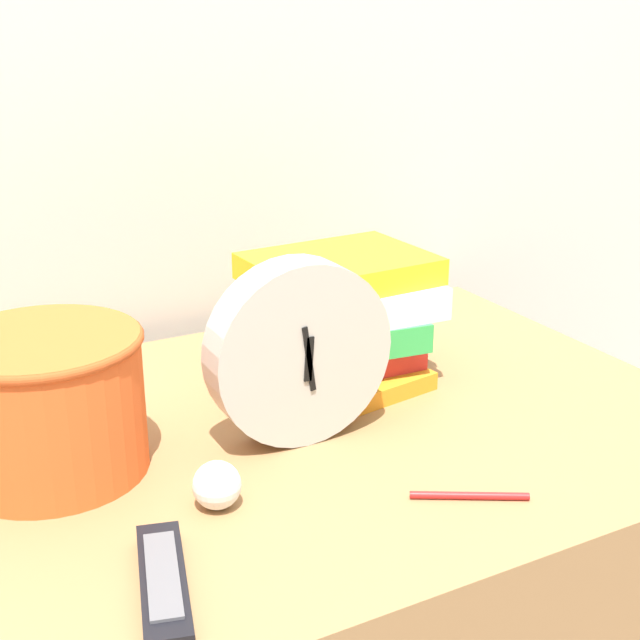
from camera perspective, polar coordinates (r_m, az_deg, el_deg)
name	(u,v)px	position (r m, az deg, el deg)	size (l,w,h in m)	color
wall_back	(139,34)	(1.35, -11.49, 17.49)	(6.00, 0.04, 2.40)	beige
desk_clock	(300,352)	(1.01, -1.31, -2.08)	(0.22, 0.05, 0.22)	#B7B2A8
book_stack	(341,318)	(1.17, 1.36, 0.12)	(0.24, 0.21, 0.17)	orange
basket	(47,400)	(0.99, -17.08, -4.90)	(0.21, 0.21, 0.16)	#E05623
tv_remote	(163,584)	(0.81, -9.99, -16.32)	(0.08, 0.17, 0.02)	black
crumpled_paper_ball	(217,485)	(0.91, -6.61, -10.45)	(0.05, 0.05, 0.05)	white
pen	(469,496)	(0.94, 9.54, -11.03)	(0.11, 0.07, 0.01)	#B21E1E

